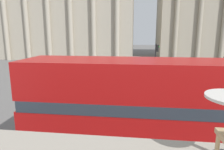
{
  "coord_description": "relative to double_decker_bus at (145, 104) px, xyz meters",
  "views": [
    {
      "loc": [
        -0.13,
        -2.46,
        5.12
      ],
      "look_at": [
        -2.31,
        15.4,
        1.46
      ],
      "focal_mm": 32.0,
      "sensor_mm": 36.0,
      "label": 1
    }
  ],
  "objects": [
    {
      "name": "pedestrian_grey",
      "position": [
        0.12,
        14.1,
        -1.3
      ],
      "size": [
        0.32,
        0.32,
        1.72
      ],
      "rotation": [
        0.0,
        0.0,
        2.38
      ],
      "color": "#282B33",
      "rests_on": "ground_plane"
    },
    {
      "name": "double_decker_bus",
      "position": [
        0.0,
        0.0,
        0.0
      ],
      "size": [
        10.14,
        2.73,
        4.12
      ],
      "rotation": [
        0.0,
        0.0,
        0.01
      ],
      "color": "black",
      "rests_on": "ground_plane"
    },
    {
      "name": "traffic_light_mid",
      "position": [
        1.66,
        13.23,
        0.42
      ],
      "size": [
        0.42,
        0.24,
        4.18
      ],
      "color": "black",
      "rests_on": "ground_plane"
    },
    {
      "name": "traffic_light_near",
      "position": [
        5.47,
        5.99,
        0.12
      ],
      "size": [
        0.42,
        0.24,
        3.69
      ],
      "color": "black",
      "rests_on": "ground_plane"
    },
    {
      "name": "pedestrian_red",
      "position": [
        -4.44,
        7.14,
        -1.23
      ],
      "size": [
        0.32,
        0.32,
        1.83
      ],
      "rotation": [
        0.0,
        0.0,
        1.56
      ],
      "color": "#282B33",
      "rests_on": "ground_plane"
    },
    {
      "name": "pedestrian_black",
      "position": [
        -7.33,
        7.9,
        -1.29
      ],
      "size": [
        0.32,
        0.32,
        1.74
      ],
      "rotation": [
        0.0,
        0.0,
        1.15
      ],
      "color": "#282B33",
      "rests_on": "ground_plane"
    },
    {
      "name": "car_maroon",
      "position": [
        -5.3,
        13.81,
        -1.59
      ],
      "size": [
        4.2,
        1.93,
        1.35
      ],
      "rotation": [
        0.0,
        0.0,
        3.91
      ],
      "color": "black",
      "rests_on": "ground_plane"
    },
    {
      "name": "plaza_building_left",
      "position": [
        -15.17,
        37.18,
        9.58
      ],
      "size": [
        28.29,
        15.34,
        23.75
      ],
      "color": "#B2A893",
      "rests_on": "ground_plane"
    }
  ]
}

